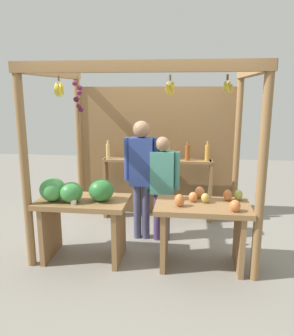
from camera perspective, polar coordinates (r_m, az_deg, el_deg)
ground_plane at (r=5.02m, az=0.29°, el=-11.48°), size 12.00×12.00×0.00m
market_stall at (r=5.04m, az=0.86°, el=5.20°), size 2.75×2.06×2.37m
fruit_counter_left at (r=4.22m, az=-11.25°, el=-6.35°), size 1.11×0.64×1.06m
fruit_counter_right at (r=4.10m, az=9.36°, el=-8.75°), size 1.10×0.64×0.92m
bottle_shelf_unit at (r=5.45m, az=1.85°, el=-0.82°), size 1.76×0.22×1.32m
vendor_man at (r=4.67m, az=-0.94°, el=-0.20°), size 0.48×0.23×1.68m
vendor_woman at (r=4.65m, az=2.57°, el=-2.07°), size 0.48×0.20×1.47m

